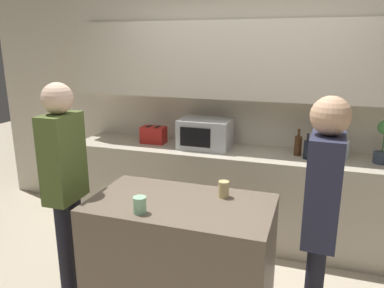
{
  "coord_description": "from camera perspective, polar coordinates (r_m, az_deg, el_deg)",
  "views": [
    {
      "loc": [
        0.66,
        -2.18,
        1.98
      ],
      "look_at": [
        -0.17,
        0.31,
        1.28
      ],
      "focal_mm": 35.0,
      "sensor_mm": 36.0,
      "label": 1
    }
  ],
  "objects": [
    {
      "name": "bottle_5",
      "position": [
        3.79,
        22.24,
        -0.67
      ],
      "size": [
        0.09,
        0.09,
        0.24
      ],
      "color": "silver",
      "rests_on": "back_counter"
    },
    {
      "name": "kitchen_island",
      "position": [
        2.83,
        -1.69,
        -17.45
      ],
      "size": [
        1.27,
        0.72,
        0.93
      ],
      "color": "brown",
      "rests_on": "ground_plane"
    },
    {
      "name": "person_left",
      "position": [
        2.97,
        -18.85,
        -4.5
      ],
      "size": [
        0.23,
        0.35,
        1.72
      ],
      "rotation": [
        0.0,
        0.0,
        -1.54
      ],
      "color": "black",
      "rests_on": "ground_plane"
    },
    {
      "name": "back_wall",
      "position": [
        3.92,
        8.83,
        8.34
      ],
      "size": [
        6.4,
        0.4,
        2.7
      ],
      "color": "beige",
      "rests_on": "ground_plane"
    },
    {
      "name": "bottle_2",
      "position": [
        3.68,
        18.6,
        -0.24
      ],
      "size": [
        0.06,
        0.06,
        0.33
      ],
      "color": "#472814",
      "rests_on": "back_counter"
    },
    {
      "name": "potted_plant",
      "position": [
        3.75,
        27.15,
        0.3
      ],
      "size": [
        0.14,
        0.14,
        0.4
      ],
      "color": "#333D4C",
      "rests_on": "back_counter"
    },
    {
      "name": "back_counter",
      "position": [
        3.93,
        7.52,
        -7.74
      ],
      "size": [
        3.6,
        0.62,
        0.94
      ],
      "color": "#B7AD99",
      "rests_on": "ground_plane"
    },
    {
      "name": "bottle_0",
      "position": [
        3.74,
        15.84,
        -0.2
      ],
      "size": [
        0.07,
        0.07,
        0.26
      ],
      "color": "#472814",
      "rests_on": "back_counter"
    },
    {
      "name": "cup_1",
      "position": [
        2.45,
        -7.96,
        -9.18
      ],
      "size": [
        0.09,
        0.09,
        0.11
      ],
      "color": "#8FC99D",
      "rests_on": "kitchen_island"
    },
    {
      "name": "toaster",
      "position": [
        4.07,
        -5.88,
        1.4
      ],
      "size": [
        0.26,
        0.16,
        0.18
      ],
      "color": "#B21E19",
      "rests_on": "back_counter"
    },
    {
      "name": "bottle_3",
      "position": [
        3.64,
        20.02,
        -0.95
      ],
      "size": [
        0.07,
        0.07,
        0.26
      ],
      "color": "#472814",
      "rests_on": "back_counter"
    },
    {
      "name": "cup_0",
      "position": [
        2.67,
        4.86,
        -6.88
      ],
      "size": [
        0.08,
        0.08,
        0.12
      ],
      "color": "tan",
      "rests_on": "kitchen_island"
    },
    {
      "name": "bottle_1",
      "position": [
        3.65,
        17.12,
        -0.76
      ],
      "size": [
        0.06,
        0.06,
        0.24
      ],
      "color": "black",
      "rests_on": "back_counter"
    },
    {
      "name": "person_center",
      "position": [
        2.39,
        19.11,
        -9.56
      ],
      "size": [
        0.22,
        0.35,
        1.71
      ],
      "rotation": [
        0.0,
        0.0,
        1.52
      ],
      "color": "black",
      "rests_on": "ground_plane"
    },
    {
      "name": "microwave",
      "position": [
        3.86,
        2.05,
        1.62
      ],
      "size": [
        0.52,
        0.39,
        0.3
      ],
      "color": "#B7BABC",
      "rests_on": "back_counter"
    },
    {
      "name": "bottle_4",
      "position": [
        3.7,
        21.2,
        -0.45
      ],
      "size": [
        0.09,
        0.09,
        0.32
      ],
      "color": "maroon",
      "rests_on": "back_counter"
    }
  ]
}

